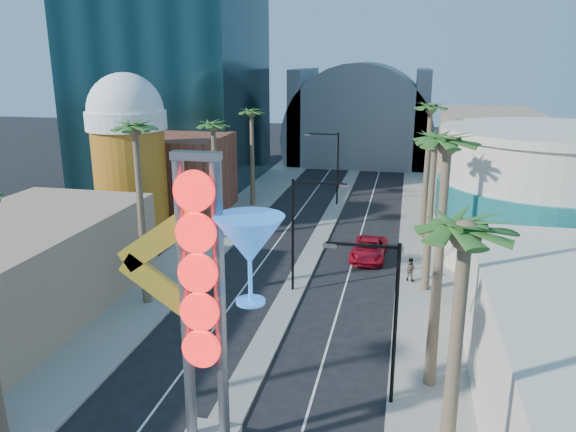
# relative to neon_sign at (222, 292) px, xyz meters

# --- Properties ---
(sidewalk_west) EXTENTS (5.00, 100.00, 0.15)m
(sidewalk_west) POSITION_rel_neon_sign_xyz_m (-10.32, 32.04, -7.23)
(sidewalk_west) COLOR gray
(sidewalk_west) RESTS_ON ground
(sidewalk_east) EXTENTS (5.00, 100.00, 0.15)m
(sidewalk_east) POSITION_rel_neon_sign_xyz_m (8.68, 32.04, -7.23)
(sidewalk_east) COLOR gray
(sidewalk_east) RESTS_ON ground
(median) EXTENTS (1.60, 84.00, 0.15)m
(median) POSITION_rel_neon_sign_xyz_m (-0.82, 35.04, -7.23)
(median) COLOR gray
(median) RESTS_ON ground
(brick_filler_west) EXTENTS (10.00, 10.00, 8.00)m
(brick_filler_west) POSITION_rel_neon_sign_xyz_m (-16.82, 35.04, -3.31)
(brick_filler_west) COLOR brown
(brick_filler_west) RESTS_ON ground
(filler_east) EXTENTS (10.00, 20.00, 10.00)m
(filler_east) POSITION_rel_neon_sign_xyz_m (15.18, 45.04, -2.31)
(filler_east) COLOR tan
(filler_east) RESTS_ON ground
(beer_mug) EXTENTS (7.00, 7.00, 14.50)m
(beer_mug) POSITION_rel_neon_sign_xyz_m (-17.82, 27.04, 0.54)
(beer_mug) COLOR #AB5D16
(beer_mug) RESTS_ON ground
(turquoise_building) EXTENTS (16.60, 16.60, 10.60)m
(turquoise_building) POSITION_rel_neon_sign_xyz_m (17.18, 27.04, -2.06)
(turquoise_building) COLOR beige
(turquoise_building) RESTS_ON ground
(canopy) EXTENTS (22.00, 16.00, 22.00)m
(canopy) POSITION_rel_neon_sign_xyz_m (-0.82, 69.04, -3.00)
(canopy) COLOR slate
(canopy) RESTS_ON ground
(neon_sign) EXTENTS (6.53, 2.60, 12.55)m
(neon_sign) POSITION_rel_neon_sign_xyz_m (0.00, 0.00, 0.00)
(neon_sign) COLOR gray
(neon_sign) RESTS_ON ground
(streetlight_0) EXTENTS (3.79, 0.25, 8.00)m
(streetlight_0) POSITION_rel_neon_sign_xyz_m (-0.27, 17.04, -2.43)
(streetlight_0) COLOR black
(streetlight_0) RESTS_ON ground
(streetlight_1) EXTENTS (3.79, 0.25, 8.00)m
(streetlight_1) POSITION_rel_neon_sign_xyz_m (-1.36, 41.04, -2.43)
(streetlight_1) COLOR black
(streetlight_1) RESTS_ON ground
(streetlight_2) EXTENTS (3.45, 0.25, 8.00)m
(streetlight_2) POSITION_rel_neon_sign_xyz_m (5.91, 5.04, -2.47)
(streetlight_2) COLOR black
(streetlight_2) RESTS_ON ground
(palm_1) EXTENTS (2.40, 2.40, 12.70)m
(palm_1) POSITION_rel_neon_sign_xyz_m (-9.82, 13.04, 3.52)
(palm_1) COLOR brown
(palm_1) RESTS_ON ground
(palm_2) EXTENTS (2.40, 2.40, 11.20)m
(palm_2) POSITION_rel_neon_sign_xyz_m (-9.82, 27.04, 2.17)
(palm_2) COLOR brown
(palm_2) RESTS_ON ground
(palm_3) EXTENTS (2.40, 2.40, 11.20)m
(palm_3) POSITION_rel_neon_sign_xyz_m (-9.82, 39.04, 2.17)
(palm_3) COLOR brown
(palm_3) RESTS_ON ground
(palm_4) EXTENTS (2.40, 2.40, 12.20)m
(palm_4) POSITION_rel_neon_sign_xyz_m (8.18, -2.96, 3.07)
(palm_4) COLOR brown
(palm_4) RESTS_ON ground
(palm_5) EXTENTS (2.40, 2.40, 13.20)m
(palm_5) POSITION_rel_neon_sign_xyz_m (8.18, 7.04, 3.96)
(palm_5) COLOR brown
(palm_5) RESTS_ON ground
(palm_6) EXTENTS (2.40, 2.40, 11.70)m
(palm_6) POSITION_rel_neon_sign_xyz_m (8.18, 19.04, 2.62)
(palm_6) COLOR brown
(palm_6) RESTS_ON ground
(palm_7) EXTENTS (2.40, 2.40, 12.70)m
(palm_7) POSITION_rel_neon_sign_xyz_m (8.18, 31.04, 3.52)
(palm_7) COLOR brown
(palm_7) RESTS_ON ground
(red_pickup) EXTENTS (2.88, 5.83, 1.59)m
(red_pickup) POSITION_rel_neon_sign_xyz_m (3.87, 24.79, -6.51)
(red_pickup) COLOR #B80E21
(red_pickup) RESTS_ON ground
(pedestrian_b) EXTENTS (1.02, 0.92, 1.72)m
(pedestrian_b) POSITION_rel_neon_sign_xyz_m (7.13, 20.39, -6.30)
(pedestrian_b) COLOR gray
(pedestrian_b) RESTS_ON sidewalk_east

